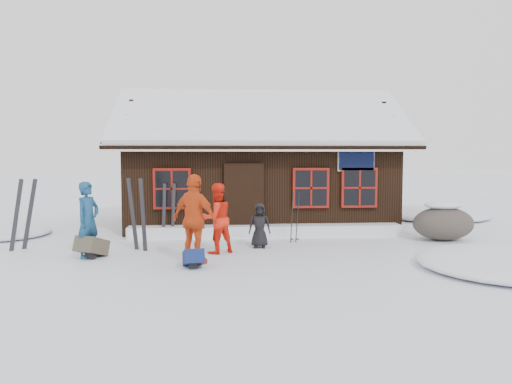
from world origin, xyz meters
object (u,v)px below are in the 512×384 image
(skier_orange_right, at_px, (195,219))
(backpack_blue, at_px, (193,261))
(skier_orange_left, at_px, (217,218))
(ski_poles, at_px, (295,218))
(skier_crouched, at_px, (260,226))
(skier_teal, at_px, (88,220))
(ski_pair_left, at_px, (23,215))
(backpack_olive, at_px, (92,250))
(boulder, at_px, (443,222))

(skier_orange_right, relative_size, backpack_blue, 3.66)
(skier_orange_left, bearing_deg, ski_poles, -176.69)
(ski_poles, relative_size, backpack_blue, 2.64)
(skier_crouched, relative_size, ski_poles, 0.81)
(skier_orange_left, bearing_deg, skier_orange_right, 39.14)
(ski_poles, bearing_deg, skier_teal, -162.00)
(skier_orange_left, relative_size, ski_pair_left, 0.93)
(skier_orange_right, xyz_separation_m, backpack_olive, (-2.34, 0.85, -0.78))
(boulder, height_order, backpack_blue, boulder)
(backpack_blue, xyz_separation_m, backpack_olive, (-2.32, 1.16, 0.03))
(skier_teal, height_order, backpack_olive, skier_teal)
(skier_teal, distance_m, skier_crouched, 4.02)
(skier_teal, bearing_deg, skier_crouched, -49.69)
(backpack_blue, bearing_deg, skier_teal, 143.67)
(skier_orange_left, xyz_separation_m, ski_pair_left, (-4.68, 0.83, 0.02))
(skier_teal, height_order, skier_crouched, skier_teal)
(skier_orange_right, xyz_separation_m, skier_crouched, (1.51, 1.72, -0.40))
(skier_crouched, distance_m, backpack_olive, 3.96)
(skier_orange_left, xyz_separation_m, skier_orange_right, (-0.45, -1.13, 0.13))
(ski_pair_left, height_order, ski_poles, ski_pair_left)
(ski_pair_left, height_order, backpack_olive, ski_pair_left)
(skier_crouched, height_order, backpack_olive, skier_crouched)
(ski_pair_left, bearing_deg, backpack_olive, -56.07)
(ski_pair_left, bearing_deg, skier_orange_left, -35.71)
(skier_crouched, height_order, boulder, skier_crouched)
(skier_crouched, xyz_separation_m, backpack_olive, (-3.85, -0.87, -0.38))
(skier_teal, height_order, skier_orange_right, skier_orange_right)
(ski_pair_left, bearing_deg, backpack_blue, -54.00)
(skier_crouched, relative_size, backpack_blue, 2.13)
(skier_orange_right, xyz_separation_m, ski_poles, (2.49, 2.43, -0.30))
(skier_orange_left, height_order, backpack_olive, skier_orange_left)
(ski_poles, bearing_deg, ski_pair_left, -176.02)
(backpack_olive, bearing_deg, skier_orange_right, 3.96)
(skier_crouched, xyz_separation_m, boulder, (5.01, 0.69, -0.07))
(ski_poles, bearing_deg, boulder, -0.19)
(skier_crouched, bearing_deg, ski_poles, 39.17)
(skier_crouched, height_order, backpack_blue, skier_crouched)
(skier_orange_right, distance_m, backpack_blue, 0.87)
(boulder, height_order, ski_pair_left, ski_pair_left)
(ski_pair_left, xyz_separation_m, backpack_olive, (1.89, -1.11, -0.67))
(ski_pair_left, relative_size, ski_poles, 1.29)
(skier_crouched, height_order, ski_pair_left, ski_pair_left)
(skier_orange_right, bearing_deg, skier_teal, 17.62)
(boulder, bearing_deg, ski_pair_left, -177.58)
(boulder, bearing_deg, ski_poles, 179.81)
(skier_teal, height_order, skier_orange_left, skier_teal)
(boulder, relative_size, backpack_olive, 2.52)
(skier_crouched, distance_m, ski_pair_left, 5.75)
(ski_poles, distance_m, backpack_blue, 3.75)
(skier_orange_right, relative_size, skier_crouched, 1.72)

